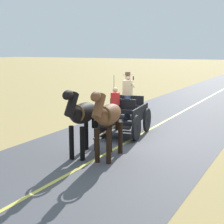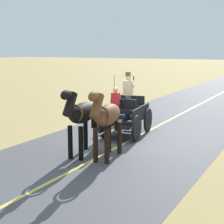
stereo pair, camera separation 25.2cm
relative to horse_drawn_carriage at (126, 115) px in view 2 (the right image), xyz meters
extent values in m
plane|color=tan|center=(-0.52, 0.38, -0.82)|extent=(200.00, 200.00, 0.00)
cube|color=#4C4C51|center=(-0.52, 0.38, -0.81)|extent=(6.50, 160.00, 0.01)
cube|color=#DBCC4C|center=(-0.52, 0.38, -0.81)|extent=(0.12, 160.00, 0.00)
cube|color=black|center=(0.01, -0.08, -0.16)|extent=(1.48, 2.34, 0.12)
cube|color=black|center=(-0.55, -0.16, 0.12)|extent=(0.34, 2.08, 0.44)
cube|color=black|center=(0.58, -0.01, 0.12)|extent=(0.34, 2.08, 0.44)
cube|color=black|center=(-0.15, 1.13, -0.26)|extent=(1.10, 0.38, 0.08)
cube|color=black|center=(0.17, -1.27, -0.34)|extent=(0.74, 0.29, 0.06)
cube|color=black|center=(-0.07, 0.52, 0.22)|extent=(1.06, 0.49, 0.14)
cube|color=black|center=(-0.04, 0.34, 0.44)|extent=(1.02, 0.22, 0.44)
cube|color=black|center=(0.08, -0.57, 0.22)|extent=(1.06, 0.49, 0.14)
cube|color=black|center=(0.10, -0.75, 0.44)|extent=(1.02, 0.22, 0.44)
cylinder|color=black|center=(-0.73, 0.59, -0.34)|extent=(0.23, 0.96, 0.96)
cylinder|color=black|center=(-0.73, 0.59, -0.34)|extent=(0.15, 0.23, 0.21)
cylinder|color=black|center=(0.56, 0.77, -0.34)|extent=(0.23, 0.96, 0.96)
cylinder|color=black|center=(0.56, 0.77, -0.34)|extent=(0.15, 0.23, 0.21)
cylinder|color=black|center=(-0.53, -0.93, -0.34)|extent=(0.23, 0.96, 0.96)
cylinder|color=black|center=(-0.53, -0.93, -0.34)|extent=(0.15, 0.23, 0.21)
cylinder|color=black|center=(0.76, -0.76, -0.34)|extent=(0.23, 0.96, 0.96)
cylinder|color=black|center=(0.76, -0.76, -0.34)|extent=(0.15, 0.23, 0.21)
cylinder|color=brown|center=(-0.28, 2.10, -0.21)|extent=(0.34, 1.99, 0.07)
cylinder|color=black|center=(0.23, 0.56, 0.92)|extent=(0.02, 0.02, 1.30)
cylinder|color=#384C7F|center=(-0.18, 0.22, 0.35)|extent=(0.22, 0.22, 0.90)
cube|color=tan|center=(-0.18, 0.22, 1.08)|extent=(0.37, 0.26, 0.56)
sphere|color=beige|center=(-0.18, 0.22, 1.48)|extent=(0.22, 0.22, 0.22)
cylinder|color=#473323|center=(-0.18, 0.22, 1.58)|extent=(0.36, 0.36, 0.01)
cylinder|color=#473323|center=(-0.18, 0.22, 1.63)|extent=(0.20, 0.20, 0.10)
cylinder|color=tan|center=(-0.36, 0.24, 1.26)|extent=(0.27, 0.11, 0.32)
cube|color=black|center=(-0.42, 0.25, 1.46)|extent=(0.03, 0.07, 0.14)
cube|color=#384C7F|center=(0.17, 0.67, 0.36)|extent=(0.32, 0.35, 0.14)
cube|color=red|center=(0.18, 0.55, 0.67)|extent=(0.32, 0.24, 0.48)
sphere|color=tan|center=(0.18, 0.55, 1.02)|extent=(0.20, 0.20, 0.20)
ellipsoid|color=brown|center=(-0.81, 2.83, 0.55)|extent=(0.78, 1.62, 0.64)
cylinder|color=black|center=(-1.07, 3.35, -0.29)|extent=(0.15, 0.15, 1.05)
cylinder|color=black|center=(-0.71, 3.40, -0.29)|extent=(0.15, 0.15, 1.05)
cylinder|color=black|center=(-0.91, 2.27, -0.29)|extent=(0.15, 0.15, 1.05)
cylinder|color=black|center=(-0.55, 2.32, -0.29)|extent=(0.15, 0.15, 1.05)
cylinder|color=brown|center=(-0.93, 3.67, 0.95)|extent=(0.35, 0.68, 0.73)
ellipsoid|color=brown|center=(-0.96, 3.89, 1.26)|extent=(0.30, 0.57, 0.28)
cube|color=black|center=(-0.93, 3.65, 0.99)|extent=(0.13, 0.51, 0.56)
cylinder|color=black|center=(-0.70, 2.10, 0.25)|extent=(0.11, 0.11, 0.70)
torus|color=brown|center=(-0.89, 3.37, 0.63)|extent=(0.55, 0.15, 0.55)
ellipsoid|color=black|center=(0.04, 2.95, 0.55)|extent=(0.78, 1.62, 0.64)
cylinder|color=black|center=(-0.22, 3.46, -0.29)|extent=(0.15, 0.15, 1.05)
cylinder|color=black|center=(0.14, 3.51, -0.29)|extent=(0.15, 0.15, 1.05)
cylinder|color=black|center=(-0.07, 2.38, -0.29)|extent=(0.15, 0.15, 1.05)
cylinder|color=black|center=(0.29, 2.43, -0.29)|extent=(0.15, 0.15, 1.05)
cylinder|color=black|center=(-0.08, 3.78, 0.95)|extent=(0.35, 0.68, 0.73)
ellipsoid|color=black|center=(-0.11, 4.00, 1.26)|extent=(0.29, 0.57, 0.28)
cube|color=black|center=(-0.08, 3.76, 0.99)|extent=(0.13, 0.51, 0.56)
cylinder|color=black|center=(0.14, 2.21, 0.25)|extent=(0.11, 0.11, 0.70)
torus|color=brown|center=(-0.04, 3.49, 0.63)|extent=(0.55, 0.15, 0.55)
camera|label=1|loc=(-5.71, 11.82, 2.54)|focal=54.66mm
camera|label=2|loc=(-5.93, 11.70, 2.54)|focal=54.66mm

